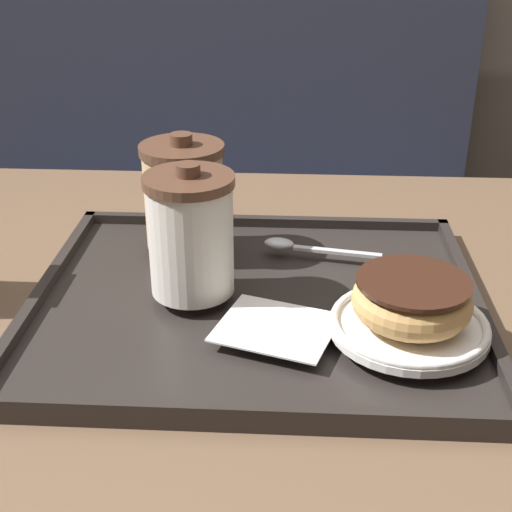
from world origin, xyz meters
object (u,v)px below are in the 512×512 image
object	(u,v)px
donut_chocolate_glazed	(412,299)
coffee_cup_rear	(184,195)
coffee_cup_front	(191,234)
spoon	(295,246)

from	to	relation	value
donut_chocolate_glazed	coffee_cup_rear	bearing A→B (deg)	143.20
coffee_cup_front	spoon	distance (m)	0.16
donut_chocolate_glazed	spoon	xyz separation A→B (m)	(-0.11, 0.17, -0.03)
coffee_cup_front	donut_chocolate_glazed	bearing A→B (deg)	-17.91
coffee_cup_front	spoon	size ratio (longest dim) A/B	1.00
donut_chocolate_glazed	spoon	size ratio (longest dim) A/B	0.81
coffee_cup_front	donut_chocolate_glazed	size ratio (longest dim) A/B	1.24
donut_chocolate_glazed	coffee_cup_front	bearing A→B (deg)	162.09
coffee_cup_rear	donut_chocolate_glazed	size ratio (longest dim) A/B	1.21
coffee_cup_rear	donut_chocolate_glazed	bearing A→B (deg)	-36.80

